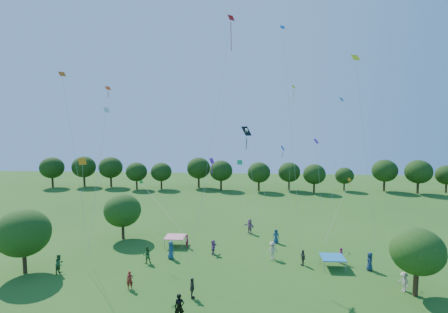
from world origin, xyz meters
TOP-DOWN VIEW (x-y plane):
  - near_tree_west at (-18.67, 12.32)m, footprint 4.93×4.93m
  - near_tree_north at (-13.00, 22.56)m, footprint 4.44×4.44m
  - near_tree_east at (15.96, 10.57)m, footprint 4.20×4.20m
  - treeline at (-1.73, 55.43)m, footprint 88.01×8.77m
  - tent_red_stripe at (-6.16, 20.67)m, footprint 2.20×2.20m
  - tent_blue at (10.49, 15.71)m, footprint 2.20×2.20m
  - man_in_black at (-2.55, 5.53)m, footprint 0.81×0.61m
  - crowd_person_0 at (-5.76, 16.78)m, footprint 0.99×1.00m
  - crowd_person_1 at (-4.64, 20.08)m, footprint 0.45×0.62m
  - crowd_person_2 at (-15.39, 12.51)m, footprint 0.62×0.95m
  - crowd_person_3 at (15.31, 11.23)m, footprint 0.78×1.18m
  - crowd_person_4 at (-2.17, 8.74)m, footprint 0.58×1.04m
  - crowd_person_5 at (2.40, 25.80)m, footprint 1.68×1.67m
  - crowd_person_6 at (13.89, 15.34)m, footprint 0.67×0.96m
  - crowd_person_7 at (-7.71, 9.90)m, footprint 0.66×0.50m
  - crowd_person_8 at (-7.93, 15.50)m, footprint 0.95×0.84m
  - crowd_person_9 at (4.77, 17.52)m, footprint 1.32×0.97m
  - crowd_person_10 at (7.68, 16.10)m, footprint 0.69×1.01m
  - crowd_person_11 at (-1.48, 18.36)m, footprint 0.73×1.54m
  - crowd_person_12 at (5.50, 22.48)m, footprint 0.90×0.63m
  - crowd_person_13 at (11.57, 16.89)m, footprint 0.58×0.69m
  - pirate_kite at (2.07, 16.76)m, footprint 2.29×6.26m
  - red_high_kite at (-0.32, 19.51)m, footprint 3.62×7.84m
  - small_kite_0 at (-13.80, 12.46)m, footprint 1.15×2.61m
  - small_kite_1 at (14.06, 25.53)m, footprint 5.14×8.90m
  - small_kite_2 at (6.97, 21.11)m, footprint 0.97×2.36m
  - small_kite_3 at (1.17, 27.34)m, footprint 1.41×5.52m
  - small_kite_4 at (6.02, 15.42)m, footprint 2.39×0.86m
  - small_kite_5 at (9.52, 19.41)m, footprint 1.38×1.06m
  - small_kite_6 at (-12.82, 17.30)m, footprint 0.78×4.57m
  - small_kite_7 at (11.72, 20.14)m, footprint 1.88×2.46m
  - small_kite_8 at (-14.88, 22.56)m, footprint 2.23×11.20m
  - small_kite_9 at (-12.16, 11.20)m, footprint 2.13×3.49m
  - small_kite_10 at (10.94, 9.96)m, footprint 3.50×2.24m
  - small_kite_11 at (-10.41, 26.24)m, footprint 9.23×11.48m
  - small_kite_12 at (6.04, 26.67)m, footprint 4.52×4.81m
  - small_kite_13 at (-1.31, 12.07)m, footprint 2.60×0.56m

SIDE VIEW (x-z plane):
  - crowd_person_1 at x=-4.64m, z-range 0.00..1.51m
  - crowd_person_7 at x=-7.71m, z-range 0.00..1.56m
  - crowd_person_13 at x=11.57m, z-range 0.00..1.57m
  - crowd_person_10 at x=7.68m, z-range 0.00..1.57m
  - crowd_person_11 at x=-1.48m, z-range 0.00..1.58m
  - crowd_person_12 at x=5.50m, z-range 0.00..1.65m
  - crowd_person_3 at x=15.31m, z-range 0.00..1.66m
  - crowd_person_4 at x=-2.17m, z-range 0.00..1.69m
  - crowd_person_8 at x=-7.93m, z-range 0.00..1.70m
  - crowd_person_6 at x=13.89m, z-range 0.00..1.77m
  - crowd_person_2 at x=-15.39m, z-range 0.00..1.80m
  - crowd_person_9 at x=4.77m, z-range 0.00..1.84m
  - crowd_person_0 at x=-5.76m, z-range 0.00..1.85m
  - crowd_person_5 at x=2.40m, z-range 0.00..1.87m
  - man_in_black at x=-2.55m, z-range 0.00..1.95m
  - tent_red_stripe at x=-6.16m, z-range 0.49..1.59m
  - tent_blue at x=10.49m, z-range 0.49..1.59m
  - near_tree_north at x=-13.00m, z-range 0.77..6.32m
  - near_tree_east at x=15.96m, z-range 0.91..6.54m
  - near_tree_west at x=-18.67m, z-range 0.83..6.94m
  - treeline at x=-1.73m, z-range 0.70..7.48m
  - small_kite_11 at x=-10.41m, z-range 2.28..7.13m
  - small_kite_1 at x=14.06m, z-range 2.67..8.43m
  - small_kite_3 at x=1.17m, z-range 3.97..11.88m
  - small_kite_13 at x=-1.31m, z-range 4.24..13.97m
  - small_kite_9 at x=-12.16m, z-range 4.47..14.23m
  - small_kite_12 at x=6.04m, z-range 4.65..14.54m
  - small_kite_5 at x=9.52m, z-range 4.81..15.92m
  - small_kite_6 at x=-12.82m, z-range 5.42..19.83m
  - small_kite_7 at x=11.72m, z-range 4.92..20.43m
  - pirate_kite at x=2.07m, z-range 6.76..19.20m
  - small_kite_0 at x=-13.80m, z-range 5.50..22.74m
  - small_kite_2 at x=6.97m, z-range 5.74..22.72m
  - small_kite_8 at x=-14.88m, z-range 6.13..23.48m
  - small_kite_10 at x=10.94m, z-range 6.02..23.91m
  - small_kite_4 at x=6.02m, z-range 4.72..26.49m
  - red_high_kite at x=-0.32m, z-range 8.50..32.89m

